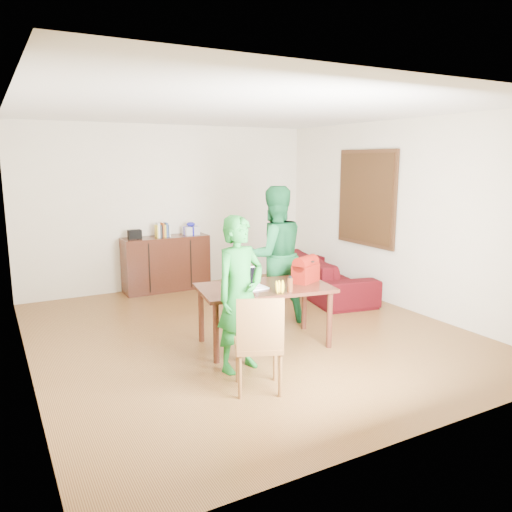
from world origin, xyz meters
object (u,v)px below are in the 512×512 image
chair (258,362)px  red_bag (306,272)px  table (264,293)px  person_far (274,255)px  bottle (290,284)px  sofa (324,275)px  person_near (240,294)px  laptop (252,285)px

chair → red_bag: red_bag is taller
table → person_far: (0.53, 0.67, 0.29)m
bottle → sofa: size_ratio=0.08×
table → sofa: 2.49m
table → bottle: bearing=-61.4°
person_near → person_far: size_ratio=0.88×
bottle → laptop: bearing=133.3°
red_bag → sofa: red_bag is taller
laptop → bottle: laptop is taller
bottle → red_bag: bearing=36.1°
table → person_near: (-0.56, -0.48, 0.18)m
person_near → laptop: bearing=35.3°
table → red_bag: bearing=3.3°
table → chair: 1.24m
chair → person_far: person_far is taller
person_near → bottle: bearing=-3.2°
laptop → bottle: (0.30, -0.32, 0.05)m
table → chair: size_ratio=1.72×
person_near → sofa: size_ratio=0.75×
person_near → person_far: (1.09, 1.16, 0.11)m
person_far → red_bag: person_far is taller
table → sofa: size_ratio=0.76×
table → person_near: person_near is taller
table → laptop: size_ratio=4.96×
table → chair: (-0.63, -1.00, -0.35)m
laptop → red_bag: bearing=-4.2°
bottle → sofa: 2.65m
person_far → red_bag: size_ratio=5.39×
laptop → person_far: bearing=42.7°
table → laptop: laptop is taller
chair → sofa: 3.61m
chair → red_bag: bearing=62.0°
person_far → laptop: 1.01m
laptop → red_bag: 0.71m
table → person_far: size_ratio=0.89×
person_far → sofa: (1.44, 0.83, -0.59)m
person_near → bottle: 0.70m
red_bag → bottle: bearing=-168.3°
person_near → laptop: (0.39, 0.45, -0.05)m
table → person_near: size_ratio=1.01×
chair → person_far: (1.16, 1.68, 0.63)m
chair → person_near: person_near is taller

